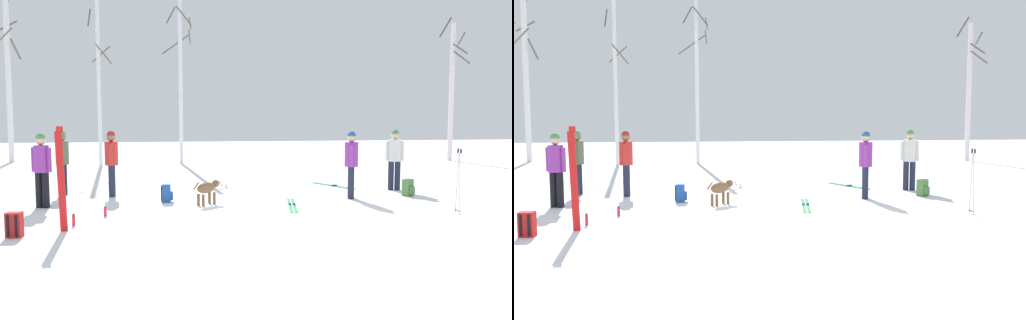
# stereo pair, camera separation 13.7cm
# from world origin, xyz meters

# --- Properties ---
(ground_plane) EXTENTS (60.00, 60.00, 0.00)m
(ground_plane) POSITION_xyz_m (0.00, 0.00, 0.00)
(ground_plane) COLOR white
(person_0) EXTENTS (0.50, 0.34, 1.72)m
(person_0) POSITION_xyz_m (4.11, 3.59, 0.98)
(person_0) COLOR #1E2338
(person_0) RESTS_ON ground_plane
(person_1) EXTENTS (0.34, 0.52, 1.72)m
(person_1) POSITION_xyz_m (-3.65, 3.49, 0.98)
(person_1) COLOR #1E2338
(person_1) RESTS_ON ground_plane
(person_2) EXTENTS (0.49, 0.34, 1.72)m
(person_2) POSITION_xyz_m (-5.00, 2.01, 0.98)
(person_2) COLOR black
(person_2) RESTS_ON ground_plane
(person_3) EXTENTS (0.34, 0.52, 1.72)m
(person_3) POSITION_xyz_m (-4.96, 3.88, 0.98)
(person_3) COLOR #1E2338
(person_3) RESTS_ON ground_plane
(person_4) EXTENTS (0.34, 0.50, 1.72)m
(person_4) POSITION_xyz_m (2.44, 2.34, 0.98)
(person_4) COLOR #1E2338
(person_4) RESTS_ON ground_plane
(dog) EXTENTS (0.66, 0.67, 0.57)m
(dog) POSITION_xyz_m (-1.22, 1.90, 0.39)
(dog) COLOR brown
(dog) RESTS_ON ground_plane
(ski_pair_planted_0) EXTENTS (0.18, 0.04, 1.93)m
(ski_pair_planted_0) POSITION_xyz_m (-3.98, -0.57, 0.96)
(ski_pair_planted_0) COLOR red
(ski_pair_planted_0) RESTS_ON ground_plane
(ski_pair_lying_0) EXTENTS (0.96, 1.62, 0.05)m
(ski_pair_lying_0) POSITION_xyz_m (2.63, 4.60, 0.01)
(ski_pair_lying_0) COLOR green
(ski_pair_lying_0) RESTS_ON ground_plane
(ski_pair_lying_1) EXTENTS (0.44, 1.85, 0.05)m
(ski_pair_lying_1) POSITION_xyz_m (0.74, 1.51, 0.01)
(ski_pair_lying_1) COLOR green
(ski_pair_lying_1) RESTS_ON ground_plane
(ski_poles_0) EXTENTS (0.07, 0.22, 1.41)m
(ski_poles_0) POSITION_xyz_m (4.09, 0.05, 0.76)
(ski_poles_0) COLOR #B2B2BC
(ski_poles_0) RESTS_ON ground_plane
(backpack_0) EXTENTS (0.33, 0.34, 0.44)m
(backpack_0) POSITION_xyz_m (4.07, 2.54, 0.21)
(backpack_0) COLOR #4C7F3F
(backpack_0) RESTS_ON ground_plane
(backpack_1) EXTENTS (0.27, 0.30, 0.44)m
(backpack_1) POSITION_xyz_m (-4.71, -0.91, 0.21)
(backpack_1) COLOR red
(backpack_1) RESTS_ON ground_plane
(backpack_2) EXTENTS (0.29, 0.26, 0.44)m
(backpack_2) POSITION_xyz_m (-2.20, 2.39, 0.21)
(backpack_2) COLOR #1E4C99
(backpack_2) RESTS_ON ground_plane
(water_bottle_0) EXTENTS (0.06, 0.06, 0.21)m
(water_bottle_0) POSITION_xyz_m (-3.42, 0.78, 0.10)
(water_bottle_0) COLOR red
(water_bottle_0) RESTS_ON ground_plane
(water_bottle_1) EXTENTS (0.06, 0.06, 0.24)m
(water_bottle_1) POSITION_xyz_m (-3.88, -0.10, 0.11)
(water_bottle_1) COLOR red
(water_bottle_1) RESTS_ON ground_plane
(birch_tree_0) EXTENTS (0.97, 0.99, 7.78)m
(birch_tree_0) POSITION_xyz_m (-9.43, 14.00, 3.99)
(birch_tree_0) COLOR silver
(birch_tree_0) RESTS_ON ground_plane
(birch_tree_2) EXTENTS (0.90, 1.03, 6.93)m
(birch_tree_2) POSITION_xyz_m (-5.21, 11.67, 3.55)
(birch_tree_2) COLOR silver
(birch_tree_2) RESTS_ON ground_plane
(birch_tree_3) EXTENTS (1.30, 1.31, 7.16)m
(birch_tree_3) POSITION_xyz_m (-1.91, 12.17, 3.77)
(birch_tree_3) COLOR silver
(birch_tree_3) RESTS_ON ground_plane
(birch_tree_4) EXTENTS (1.29, 1.31, 6.61)m
(birch_tree_4) POSITION_xyz_m (10.35, 12.12, 3.28)
(birch_tree_4) COLOR silver
(birch_tree_4) RESTS_ON ground_plane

